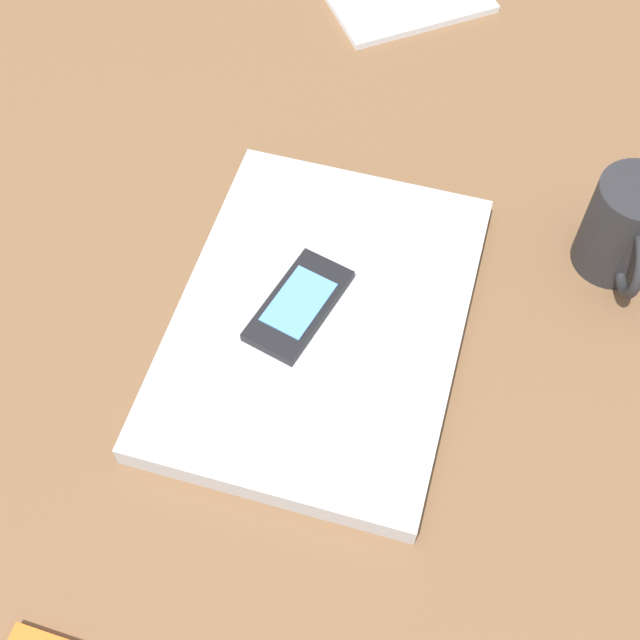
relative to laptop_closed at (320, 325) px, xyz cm
name	(u,v)px	position (x,y,z in cm)	size (l,w,h in cm)	color
desk_surface	(293,337)	(-0.30, -2.46, -2.69)	(120.00, 80.00, 3.00)	brown
laptop_closed	(320,325)	(0.00, 0.00, 0.00)	(32.97, 24.11, 2.38)	#B7BABC
cell_phone_on_laptop	(299,305)	(-0.83, -1.86, 1.69)	(11.61, 9.27, 1.07)	black
coffee_mug	(625,228)	(-9.31, 26.17, 3.65)	(10.58, 7.01, 9.68)	#262628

